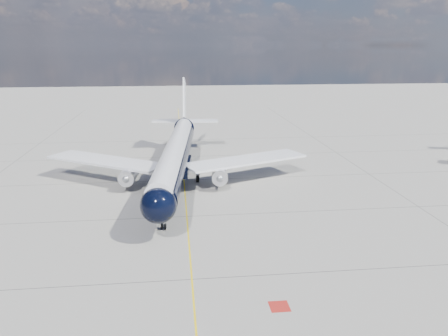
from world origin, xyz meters
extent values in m
plane|color=gray|center=(0.00, 30.00, 0.00)|extent=(320.00, 320.00, 0.00)
cube|color=yellow|center=(0.00, 25.00, 0.00)|extent=(0.16, 160.00, 0.01)
cube|color=maroon|center=(6.80, -10.00, 0.00)|extent=(1.60, 1.60, 0.01)
cylinder|color=black|center=(-1.24, 22.98, 4.24)|extent=(7.27, 38.57, 3.84)
sphere|color=black|center=(-3.05, 2.87, 4.24)|extent=(4.17, 4.17, 3.84)
cone|color=black|center=(0.90, 46.62, 4.85)|extent=(4.46, 7.39, 3.84)
cylinder|color=silver|center=(-1.24, 22.98, 5.20)|extent=(6.61, 40.50, 2.99)
cube|color=black|center=(-3.07, 2.66, 4.80)|extent=(2.52, 1.42, 0.56)
cube|color=silver|center=(-11.66, 25.44, 3.33)|extent=(19.00, 14.83, 0.32)
cube|color=silver|center=(9.46, 23.54, 3.33)|extent=(19.83, 12.18, 0.32)
cube|color=black|center=(-1.24, 22.98, 2.83)|extent=(5.13, 10.44, 1.01)
cylinder|color=silver|center=(-7.95, 21.56, 2.17)|extent=(2.67, 4.83, 2.26)
cylinder|color=silver|center=(5.12, 20.38, 2.17)|extent=(2.67, 4.83, 2.26)
sphere|color=gray|center=(-8.14, 19.45, 2.17)|extent=(1.21, 1.21, 1.11)
sphere|color=gray|center=(4.93, 18.27, 2.17)|extent=(1.21, 1.21, 1.11)
cube|color=silver|center=(-7.94, 21.76, 2.93)|extent=(0.51, 3.24, 1.11)
cube|color=silver|center=(5.14, 20.58, 2.93)|extent=(0.51, 3.24, 1.11)
cube|color=silver|center=(0.85, 46.12, 10.00)|extent=(0.90, 6.41, 8.61)
cube|color=silver|center=(0.90, 46.62, 5.66)|extent=(13.37, 4.40, 0.22)
cylinder|color=gray|center=(-2.73, 6.39, 1.26)|extent=(0.20, 0.20, 2.12)
cylinder|color=black|center=(-2.93, 6.40, 0.35)|extent=(0.24, 0.72, 0.71)
cylinder|color=black|center=(-2.53, 6.37, 0.35)|extent=(0.24, 0.72, 0.71)
cylinder|color=gray|center=(-4.32, 24.78, 1.36)|extent=(0.29, 0.29, 1.92)
cylinder|color=gray|center=(2.12, 24.20, 1.36)|extent=(0.29, 0.29, 1.92)
cylinder|color=black|center=(-4.37, 24.23, 0.56)|extent=(0.55, 1.15, 1.11)
cylinder|color=black|center=(-4.27, 25.33, 0.56)|extent=(0.55, 1.15, 1.11)
cylinder|color=black|center=(2.07, 23.65, 0.56)|extent=(0.55, 1.15, 1.11)
cylinder|color=black|center=(2.17, 24.75, 0.56)|extent=(0.55, 1.15, 1.11)
camera|label=1|loc=(-1.04, -39.93, 20.16)|focal=35.00mm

